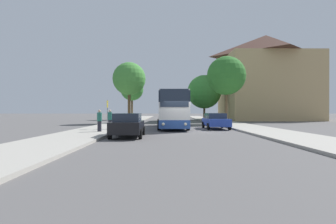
{
  "coord_description": "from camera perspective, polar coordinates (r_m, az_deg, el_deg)",
  "views": [
    {
      "loc": [
        -1.15,
        -21.07,
        1.72
      ],
      "look_at": [
        -0.84,
        13.38,
        1.57
      ],
      "focal_mm": 28.0,
      "sensor_mm": 36.0,
      "label": 1
    }
  ],
  "objects": [
    {
      "name": "parked_car_right_near",
      "position": [
        25.43,
        10.31,
        -1.87
      ],
      "size": [
        2.17,
        4.67,
        1.5
      ],
      "rotation": [
        0.0,
        0.0,
        3.16
      ],
      "color": "#233D9E",
      "rests_on": "ground_plane"
    },
    {
      "name": "bus_middle",
      "position": [
        41.8,
        0.65,
        0.32
      ],
      "size": [
        3.03,
        12.13,
        3.32
      ],
      "rotation": [
        0.0,
        0.0,
        -0.04
      ],
      "color": "silver",
      "rests_on": "ground_plane"
    },
    {
      "name": "tree_right_near",
      "position": [
        35.68,
        12.56,
        7.69
      ],
      "size": [
        5.1,
        5.1,
        8.77
      ],
      "color": "brown",
      "rests_on": "sidewalk_right"
    },
    {
      "name": "pedestrian_waiting_near",
      "position": [
        20.64,
        -14.69,
        -1.82
      ],
      "size": [
        0.36,
        0.36,
        1.65
      ],
      "rotation": [
        0.0,
        0.0,
        2.94
      ],
      "color": "#23232D",
      "rests_on": "sidewalk_left"
    },
    {
      "name": "tree_left_far",
      "position": [
        51.47,
        -7.85,
        4.9
      ],
      "size": [
        4.45,
        4.45,
        8.01
      ],
      "color": "brown",
      "rests_on": "sidewalk_left"
    },
    {
      "name": "bus_front",
      "position": [
        26.38,
        1.03,
        0.56
      ],
      "size": [
        2.85,
        11.14,
        3.5
      ],
      "rotation": [
        0.0,
        0.0,
        -0.0
      ],
      "color": "#2D519E",
      "rests_on": "ground_plane"
    },
    {
      "name": "tree_left_near",
      "position": [
        36.44,
        -8.45,
        7.13
      ],
      "size": [
        4.5,
        4.5,
        8.22
      ],
      "color": "#513D23",
      "rests_on": "sidewalk_left"
    },
    {
      "name": "ground_plane",
      "position": [
        21.17,
        2.61,
        -4.41
      ],
      "size": [
        300.0,
        300.0,
        0.0
      ],
      "primitive_type": "plane",
      "color": "#565454",
      "rests_on": "ground"
    },
    {
      "name": "parked_car_left_curb",
      "position": [
        17.44,
        -8.73,
        -2.76
      ],
      "size": [
        2.1,
        4.46,
        1.56
      ],
      "rotation": [
        0.0,
        0.0,
        0.02
      ],
      "color": "black",
      "rests_on": "ground_plane"
    },
    {
      "name": "bus_stop_sign",
      "position": [
        23.73,
        -13.03,
        0.22
      ],
      "size": [
        0.08,
        0.45,
        2.52
      ],
      "color": "gray",
      "rests_on": "sidewalk_left"
    },
    {
      "name": "tree_right_mid",
      "position": [
        49.6,
        7.9,
        4.36
      ],
      "size": [
        6.29,
        6.29,
        8.29
      ],
      "color": "brown",
      "rests_on": "sidewalk_right"
    },
    {
      "name": "sidewalk_left",
      "position": [
        21.93,
        -16.02,
        -4.07
      ],
      "size": [
        4.0,
        120.0,
        0.15
      ],
      "primitive_type": "cube",
      "color": "#A39E93",
      "rests_on": "ground_plane"
    },
    {
      "name": "pedestrian_waiting_far",
      "position": [
        22.91,
        -12.53,
        -1.59
      ],
      "size": [
        0.36,
        0.36,
        1.67
      ],
      "rotation": [
        0.0,
        0.0,
        2.16
      ],
      "color": "#23232D",
      "rests_on": "sidewalk_left"
    },
    {
      "name": "building_right_background",
      "position": [
        53.34,
        20.55,
        7.03
      ],
      "size": [
        15.48,
        13.79,
        16.08
      ],
      "color": "tan",
      "rests_on": "ground_plane"
    },
    {
      "name": "sidewalk_right",
      "position": [
        22.65,
        20.63,
        -3.93
      ],
      "size": [
        4.0,
        120.0,
        0.15
      ],
      "primitive_type": "cube",
      "color": "#A39E93",
      "rests_on": "ground_plane"
    }
  ]
}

